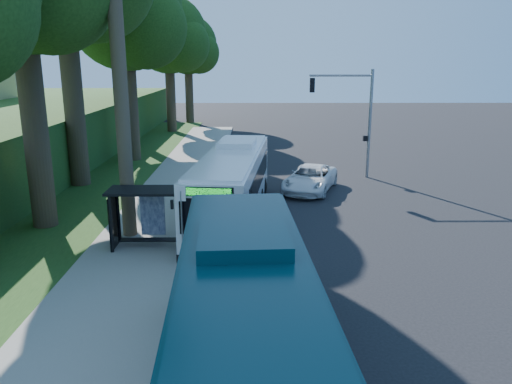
{
  "coord_description": "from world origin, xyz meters",
  "views": [
    {
      "loc": [
        -2.86,
        -22.26,
        7.52
      ],
      "look_at": [
        -2.65,
        1.0,
        1.37
      ],
      "focal_mm": 35.0,
      "sensor_mm": 36.0,
      "label": 1
    }
  ],
  "objects_px": {
    "teal_bus": "(248,361)",
    "pickup": "(310,179)",
    "bus_shelter": "(143,206)",
    "white_bus": "(232,184)"
  },
  "relations": [
    {
      "from": "teal_bus",
      "to": "pickup",
      "type": "height_order",
      "value": "teal_bus"
    },
    {
      "from": "bus_shelter",
      "to": "pickup",
      "type": "xyz_separation_m",
      "value": [
        7.87,
        9.34,
        -1.07
      ]
    },
    {
      "from": "bus_shelter",
      "to": "white_bus",
      "type": "distance_m",
      "value": 5.31
    },
    {
      "from": "white_bus",
      "to": "teal_bus",
      "type": "height_order",
      "value": "teal_bus"
    },
    {
      "from": "white_bus",
      "to": "teal_bus",
      "type": "relative_size",
      "value": 0.92
    },
    {
      "from": "white_bus",
      "to": "pickup",
      "type": "height_order",
      "value": "white_bus"
    },
    {
      "from": "bus_shelter",
      "to": "teal_bus",
      "type": "height_order",
      "value": "teal_bus"
    },
    {
      "from": "bus_shelter",
      "to": "white_bus",
      "type": "relative_size",
      "value": 0.26
    },
    {
      "from": "bus_shelter",
      "to": "teal_bus",
      "type": "xyz_separation_m",
      "value": [
        4.32,
        -10.94,
        0.11
      ]
    },
    {
      "from": "white_bus",
      "to": "pickup",
      "type": "relative_size",
      "value": 2.29
    }
  ]
}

